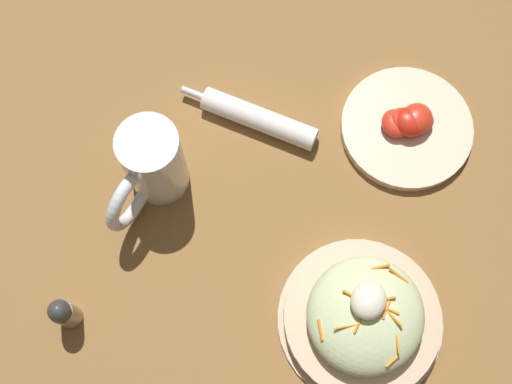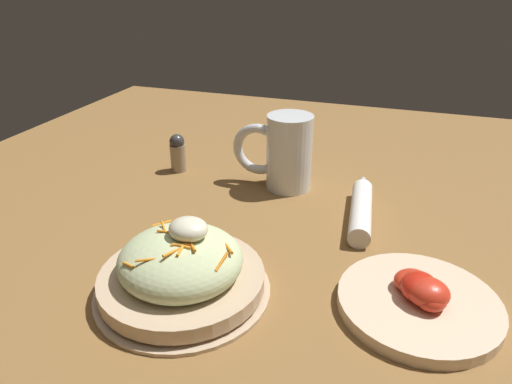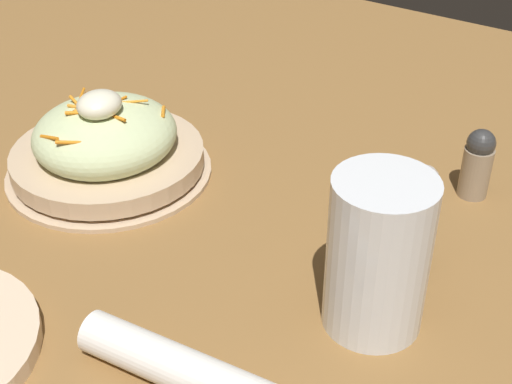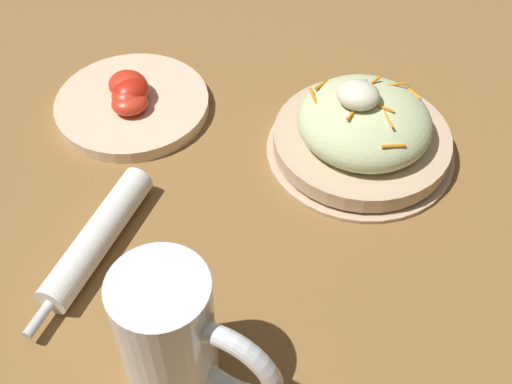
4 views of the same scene
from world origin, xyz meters
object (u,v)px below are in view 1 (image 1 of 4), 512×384
(beer_mug, at_px, (152,166))
(salt_shaker, at_px, (64,313))
(salad_plate, at_px, (364,317))
(tomato_plate, at_px, (407,126))
(napkin_roll, at_px, (258,118))

(beer_mug, height_order, salt_shaker, beer_mug)
(salad_plate, relative_size, salt_shaker, 2.92)
(tomato_plate, xyz_separation_m, salt_shaker, (-0.45, 0.27, 0.02))
(napkin_roll, bearing_deg, tomato_plate, -64.34)
(napkin_roll, height_order, salt_shaker, salt_shaker)
(salt_shaker, bearing_deg, tomato_plate, -31.14)
(salad_plate, relative_size, beer_mug, 1.48)
(beer_mug, bearing_deg, salt_shaker, 179.23)
(salad_plate, bearing_deg, napkin_roll, 53.83)
(beer_mug, bearing_deg, tomato_plate, -48.82)
(salt_shaker, bearing_deg, napkin_roll, -12.81)
(salad_plate, bearing_deg, beer_mug, 83.28)
(napkin_roll, relative_size, salt_shaker, 2.80)
(salad_plate, distance_m, salt_shaker, 0.38)
(napkin_roll, height_order, tomato_plate, tomato_plate)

